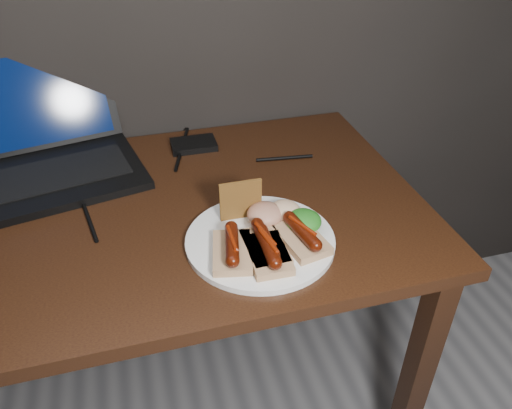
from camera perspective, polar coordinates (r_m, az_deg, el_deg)
The scene contains 13 objects.
desk at distance 1.13m, azimuth -17.56°, elevation -5.26°, with size 1.40×0.70×0.75m.
laptop at distance 1.26m, azimuth -23.12°, elevation 5.70°, with size 0.46×0.43×0.25m.
hard_drive at distance 1.29m, azimuth -7.15°, elevation 6.81°, with size 0.11×0.08×0.02m, color black.
desk_cables at distance 1.18m, azimuth -16.33°, elevation 2.40°, with size 0.99×0.44×0.01m.
plate at distance 0.96m, azimuth 0.48°, elevation -4.12°, with size 0.29×0.29×0.01m, color white.
bread_sausage_left at distance 0.91m, azimuth -2.75°, elevation -5.04°, with size 0.09×0.13×0.04m.
bread_sausage_center at distance 0.92m, azimuth 1.02°, elevation -4.55°, with size 0.07×0.12×0.04m.
bread_sausage_right at distance 0.94m, azimuth 5.24°, elevation -3.57°, with size 0.09×0.13×0.04m.
bread_sausage_extra at distance 0.90m, azimuth 1.38°, elevation -5.33°, with size 0.07×0.12×0.04m.
crispbread at distance 0.99m, azimuth -1.76°, elevation 0.52°, with size 0.09×0.01×0.09m, color olive.
salad_greens at distance 0.97m, azimuth 5.46°, elevation -1.89°, with size 0.07×0.07×0.04m, color #105312.
salsa_mound at distance 0.99m, azimuth 1.03°, elevation -1.10°, with size 0.07×0.07×0.04m, color maroon.
coleslaw_mound at distance 1.00m, azimuth 3.30°, elevation -0.72°, with size 0.06×0.06×0.04m, color silver.
Camera 1 is at (0.11, 0.50, 1.36)m, focal length 35.00 mm.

